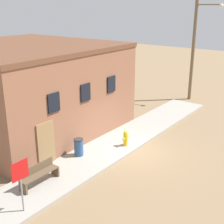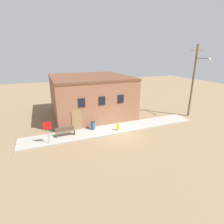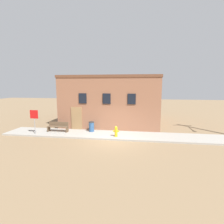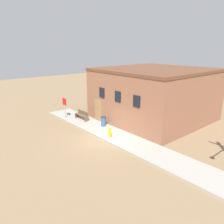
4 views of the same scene
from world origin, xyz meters
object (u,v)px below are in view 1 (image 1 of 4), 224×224
(fire_hydrant, at_px, (126,138))
(utility_pole, at_px, (195,39))
(stop_sign, at_px, (20,177))
(trash_bin, at_px, (79,147))
(bench, at_px, (39,174))

(fire_hydrant, height_order, utility_pole, utility_pole)
(stop_sign, distance_m, trash_bin, 4.77)
(stop_sign, height_order, trash_bin, stop_sign)
(fire_hydrant, relative_size, trash_bin, 0.96)
(utility_pole, bearing_deg, trash_bin, 178.77)
(bench, bearing_deg, stop_sign, -147.79)
(fire_hydrant, relative_size, utility_pole, 0.10)
(trash_bin, bearing_deg, stop_sign, -162.46)
(stop_sign, bearing_deg, utility_pole, 3.74)
(fire_hydrant, bearing_deg, utility_pole, 5.06)
(bench, relative_size, trash_bin, 2.06)
(bench, distance_m, trash_bin, 2.93)
(stop_sign, height_order, bench, stop_sign)
(bench, distance_m, utility_pole, 16.30)
(fire_hydrant, height_order, stop_sign, stop_sign)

